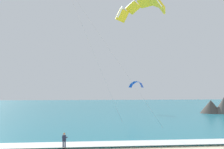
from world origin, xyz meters
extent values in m
cube|color=teal|center=(0.00, 74.63, 0.10)|extent=(200.00, 120.00, 0.20)
cube|color=white|center=(0.00, 15.63, 0.22)|extent=(200.00, 2.80, 0.04)
ellipsoid|color=yellow|center=(-4.59, 14.32, 0.03)|extent=(0.75, 1.46, 0.05)
cube|color=black|center=(-4.59, 14.56, 0.07)|extent=(0.17, 0.09, 0.04)
cube|color=black|center=(-4.59, 14.08, 0.07)|extent=(0.17, 0.09, 0.04)
cylinder|color=#191E38|center=(-4.69, 14.34, 0.42)|extent=(0.14, 0.14, 0.84)
cylinder|color=#191E38|center=(-4.49, 14.30, 0.42)|extent=(0.14, 0.14, 0.84)
cube|color=#191E38|center=(-4.59, 14.32, 1.14)|extent=(0.38, 0.27, 0.60)
sphere|color=#9E704C|center=(-4.59, 14.32, 1.58)|extent=(0.22, 0.22, 0.22)
cylinder|color=#191E38|center=(-4.73, 14.52, 1.19)|extent=(0.20, 0.51, 0.22)
cylinder|color=#191E38|center=(-4.38, 14.43, 1.19)|extent=(0.20, 0.51, 0.22)
cylinder|color=black|center=(-4.50, 14.69, 1.19)|extent=(0.54, 0.16, 0.04)
cube|color=#3F3F42|center=(-4.56, 14.44, 0.92)|extent=(0.14, 0.11, 0.10)
cube|color=yellow|center=(7.65, 20.82, 17.35)|extent=(1.35, 2.15, 2.11)
cube|color=white|center=(7.27, 20.48, 17.80)|extent=(0.89, 0.97, 1.59)
cube|color=yellow|center=(7.21, 22.42, 18.42)|extent=(1.90, 2.35, 1.78)
cube|color=yellow|center=(6.12, 24.02, 18.80)|extent=(2.24, 2.28, 1.05)
cube|color=yellow|center=(4.63, 25.27, 18.42)|extent=(2.31, 1.90, 1.78)
cube|color=white|center=(4.25, 24.92, 18.86)|extent=(1.25, 1.34, 1.05)
cube|color=yellow|center=(3.08, 25.87, 17.35)|extent=(2.09, 1.29, 2.11)
cube|color=white|center=(2.70, 25.52, 17.80)|extent=(0.90, 0.94, 1.59)
cylinder|color=#B2B2B7|center=(1.49, 17.76, 9.28)|extent=(12.35, 6.16, 16.16)
cylinder|color=#B2B2B7|center=(-0.80, 20.28, 9.28)|extent=(7.78, 11.20, 16.16)
cube|color=blue|center=(11.58, 51.35, 7.07)|extent=(1.06, 1.18, 1.06)
cube|color=white|center=(11.26, 51.14, 7.19)|extent=(0.48, 0.64, 0.90)
cube|color=blue|center=(11.24, 52.16, 7.81)|extent=(1.25, 1.37, 0.77)
cube|color=white|center=(10.92, 51.95, 7.93)|extent=(0.64, 0.87, 0.58)
cube|color=blue|center=(10.68, 53.13, 8.08)|extent=(1.32, 1.38, 0.32)
cube|color=white|center=(10.36, 52.93, 8.20)|extent=(0.68, 0.94, 0.12)
cube|color=blue|center=(10.03, 54.04, 7.81)|extent=(1.29, 1.26, 0.77)
cube|color=white|center=(9.71, 53.84, 7.93)|extent=(0.62, 0.87, 0.58)
cube|color=blue|center=(9.43, 54.68, 7.07)|extent=(1.17, 0.96, 1.06)
cube|color=white|center=(9.11, 54.48, 7.19)|extent=(0.47, 0.62, 0.90)
cone|color=#47423D|center=(28.85, 49.89, 1.71)|extent=(5.68, 5.68, 3.42)
cone|color=#56514C|center=(31.42, 48.24, 2.11)|extent=(4.99, 4.99, 4.23)
camera|label=1|loc=(-2.53, -13.13, 6.12)|focal=42.14mm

